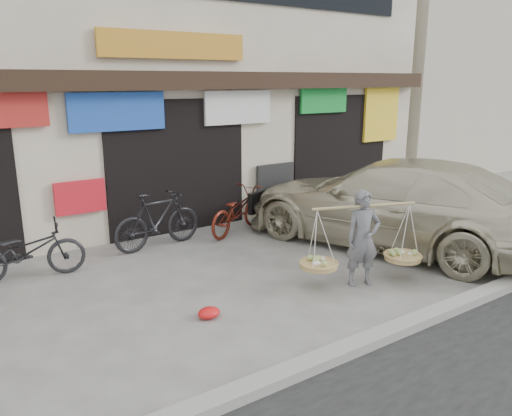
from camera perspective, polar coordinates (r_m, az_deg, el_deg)
ground at (r=7.75m, az=2.85°, el=-8.87°), size 70.00×70.00×0.00m
kerb at (r=6.40m, az=14.00°, el=-14.01°), size 70.00×0.25×0.12m
shophouse_block at (r=12.83m, az=-15.12°, el=15.69°), size 14.00×6.32×7.00m
neighbor_east at (r=21.85m, az=21.06°, el=13.89°), size 12.00×7.00×6.40m
street_vendor at (r=7.73m, az=12.08°, el=-3.89°), size 1.87×1.04×1.48m
bike_0 at (r=8.62m, az=-24.77°, el=-4.53°), size 1.82×0.84×0.92m
bike_1 at (r=9.47m, az=-11.16°, el=-1.33°), size 1.82×0.69×1.07m
bike_2 at (r=10.23m, az=-2.20°, el=-0.30°), size 1.86×1.29×0.93m
suv at (r=9.73m, az=15.11°, el=0.62°), size 4.05×6.13×1.65m
red_bag at (r=6.78m, az=-5.41°, el=-11.83°), size 0.31×0.25×0.14m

